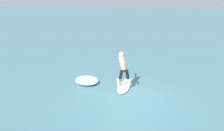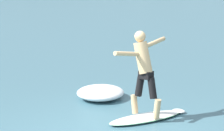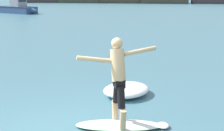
% 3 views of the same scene
% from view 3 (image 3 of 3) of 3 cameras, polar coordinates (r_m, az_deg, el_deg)
% --- Properties ---
extents(surfboard, '(1.99, 0.81, 0.22)m').
position_cam_3_polar(surfboard, '(6.59, 1.55, -10.85)').
color(surfboard, white).
rests_on(surfboard, ground).
extents(surfer, '(1.55, 0.86, 1.77)m').
position_cam_3_polar(surfer, '(6.28, 1.13, -1.56)').
color(surfer, '#DAB07B').
rests_on(surfer, surfboard).
extents(fishing_boat_near_jetty, '(6.88, 4.38, 3.21)m').
position_cam_3_polar(fishing_boat_near_jetty, '(40.07, -17.02, 10.13)').
color(fishing_boat_near_jetty, '#314C77').
rests_on(fishing_boat_near_jetty, ground).
extents(wave_foam_at_tail, '(1.70, 1.76, 0.29)m').
position_cam_3_polar(wave_foam_at_tail, '(8.47, 2.62, -4.45)').
color(wave_foam_at_tail, white).
rests_on(wave_foam_at_tail, ground).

